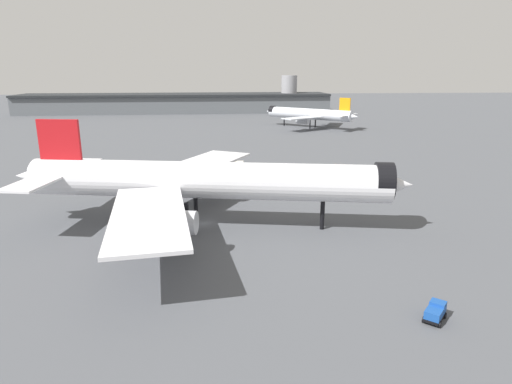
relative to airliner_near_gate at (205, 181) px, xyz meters
The scene contains 9 objects.
ground 8.15m from the airliner_near_gate, 122.23° to the left, with size 900.00×900.00×0.00m, color #4C4F54.
airliner_near_gate is the anchor object (origin of this frame).
airliner_far_taxiway 140.39m from the airliner_near_gate, 71.15° to the left, with size 41.76×37.79×14.57m.
terminal_building 218.93m from the airliner_near_gate, 95.70° to the left, with size 196.07×35.37×23.28m.
service_truck_front 42.02m from the airliner_near_gate, 78.82° to the left, with size 5.71×3.07×3.00m.
baggage_tug_wing 42.15m from the airliner_near_gate, 51.81° to the right, with size 3.35×3.46×1.85m.
baggage_cart_trailing 41.26m from the airliner_near_gate, 97.52° to the left, with size 2.86×2.86×1.82m.
traffic_cone_near_nose 40.40m from the airliner_near_gate, 143.29° to the left, with size 0.50×0.50×0.62m, color #F2600C.
traffic_cone_wingtip 39.51m from the airliner_near_gate, 69.21° to the left, with size 0.61×0.61×0.77m, color #F2600C.
Camera 1 is at (3.32, -74.23, 26.32)m, focal length 30.69 mm.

